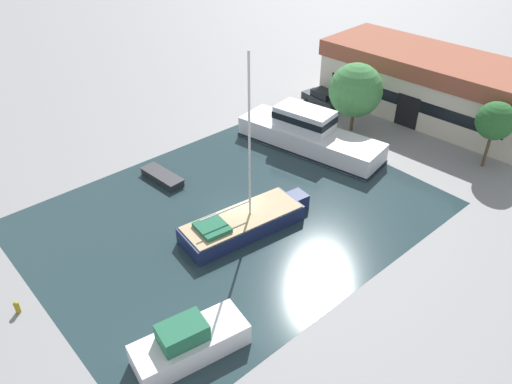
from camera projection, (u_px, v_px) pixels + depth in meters
name	position (u px, v px, depth m)	size (l,w,h in m)	color
ground_plane	(234.00, 214.00, 38.03)	(440.00, 440.00, 0.00)	gray
water_canal	(234.00, 214.00, 38.03)	(22.59, 29.42, 0.01)	#23383D
warehouse_building	(431.00, 85.00, 50.71)	(23.14, 10.10, 6.28)	beige
quay_tree_near_building	(356.00, 90.00, 46.96)	(5.10, 5.10, 6.77)	brown
quay_tree_by_water	(495.00, 121.00, 41.35)	(3.22, 3.22, 5.97)	brown
parked_car	(322.00, 98.00, 53.60)	(4.67, 2.23, 1.76)	#1E2328
sailboat_moored	(244.00, 222.00, 36.03)	(4.19, 10.45, 13.23)	#19234C
motor_cruiser	(308.00, 134.00, 45.71)	(14.38, 6.57, 3.75)	white
small_dinghy	(162.00, 177.00, 41.73)	(4.33, 1.83, 0.62)	#23282D
cabin_boat	(189.00, 342.00, 26.97)	(3.43, 6.64, 2.44)	white
mooring_bollard	(17.00, 307.00, 29.70)	(0.34, 0.34, 0.84)	olive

